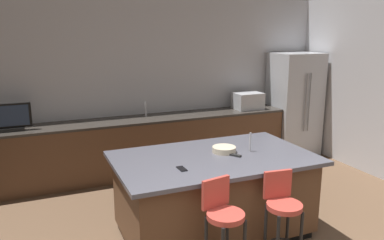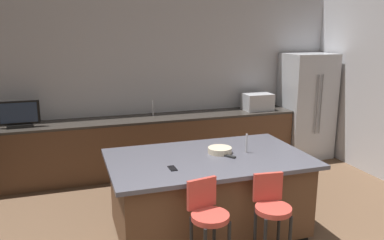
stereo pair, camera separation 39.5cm
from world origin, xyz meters
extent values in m
cube|color=#BCBCC1|center=(0.00, 4.32, 1.40)|extent=(7.19, 0.12, 2.81)
cube|color=brown|center=(-0.03, 3.94, 0.44)|extent=(4.91, 0.60, 0.88)
cube|color=#332D28|center=(-0.03, 3.94, 0.89)|extent=(4.93, 0.62, 0.04)
cube|color=black|center=(0.20, 1.80, 0.04)|extent=(1.94, 1.07, 0.09)
cube|color=brown|center=(0.20, 1.80, 0.48)|extent=(2.02, 1.15, 0.79)
cube|color=#4C4C56|center=(0.20, 1.80, 0.90)|extent=(2.18, 1.31, 0.04)
cube|color=#B7BABF|center=(2.87, 3.90, 0.93)|extent=(0.84, 0.69, 1.87)
cylinder|color=gray|center=(2.83, 3.53, 1.03)|extent=(0.02, 0.02, 1.03)
cylinder|color=gray|center=(2.91, 3.53, 1.03)|extent=(0.02, 0.02, 1.03)
cube|color=#B7BABF|center=(1.91, 3.94, 1.06)|extent=(0.48, 0.36, 0.29)
cube|color=black|center=(-1.89, 3.89, 0.94)|extent=(0.34, 0.16, 0.05)
cube|color=black|center=(-1.89, 3.89, 1.13)|extent=(0.56, 0.05, 0.34)
cube|color=#1E2D47|center=(-1.89, 3.87, 1.13)|extent=(0.49, 0.01, 0.29)
cylinder|color=#B2B2B7|center=(0.08, 4.04, 1.03)|extent=(0.02, 0.02, 0.24)
cylinder|color=#B2B2B7|center=(0.65, 1.80, 1.03)|extent=(0.02, 0.02, 0.22)
cylinder|color=#B23D33|center=(-0.11, 0.93, 0.68)|extent=(0.34, 0.34, 0.05)
cube|color=#B23D33|center=(-0.14, 1.08, 0.84)|extent=(0.29, 0.09, 0.28)
cylinder|color=#B23D33|center=(0.52, 0.94, 0.65)|extent=(0.34, 0.34, 0.05)
cube|color=#B23D33|center=(0.54, 1.08, 0.81)|extent=(0.29, 0.07, 0.28)
cylinder|color=black|center=(0.42, 1.07, 0.31)|extent=(0.03, 0.03, 0.62)
cylinder|color=black|center=(0.66, 1.04, 0.31)|extent=(0.03, 0.03, 0.62)
cylinder|color=beige|center=(0.37, 1.88, 0.96)|extent=(0.27, 0.27, 0.06)
cube|color=black|center=(-0.28, 1.56, 0.93)|extent=(0.07, 0.15, 0.01)
cube|color=black|center=(0.41, 1.72, 0.93)|extent=(0.13, 0.17, 0.02)
camera|label=1|loc=(-1.60, -1.85, 2.29)|focal=36.33mm
camera|label=2|loc=(-1.23, -1.99, 2.29)|focal=36.33mm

